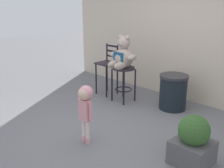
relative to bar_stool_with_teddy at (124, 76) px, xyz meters
The scene contains 8 objects.
ground_plane 1.49m from the bar_stool_with_teddy, 58.35° to the right, with size 24.00×24.00×0.00m, color slate.
building_wall 1.95m from the bar_stool_with_teddy, 56.70° to the left, with size 6.40×0.30×3.86m, color beige.
bar_stool_with_teddy is the anchor object (origin of this frame).
teddy_bear 0.42m from the bar_stool_with_teddy, 90.00° to the right, with size 0.60×0.54×0.63m.
child_walking 1.79m from the bar_stool_with_teddy, 64.06° to the right, with size 0.27×0.22×0.86m.
trash_bin 1.01m from the bar_stool_with_teddy, 21.55° to the left, with size 0.53×0.53×0.66m.
bar_chair_empty 0.58m from the bar_stool_with_teddy, behind, with size 0.38×0.38×1.07m.
planter_with_shrub 2.34m from the bar_stool_with_teddy, 25.25° to the right, with size 0.46×0.46×0.65m.
Camera 1 is at (2.77, -2.58, 1.96)m, focal length 42.98 mm.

